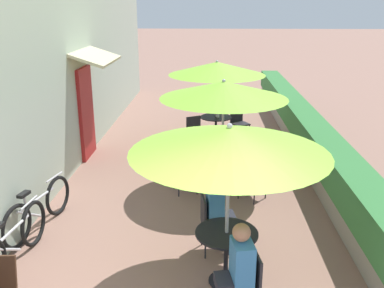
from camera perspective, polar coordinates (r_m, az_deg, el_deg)
cafe_facade_wall at (r=10.64m, az=-14.28°, el=10.27°), size 0.98×14.46×4.20m
planter_hedge at (r=10.81m, az=14.51°, el=1.93°), size 0.60×13.46×1.01m
patio_table_near at (r=5.61m, az=4.59°, el=-13.35°), size 0.80×0.80×0.73m
patio_umbrella_near at (r=5.01m, az=5.00°, el=0.54°), size 2.39×2.39×2.15m
cafe_chair_near_left at (r=5.04m, az=7.23°, el=-17.82°), size 0.46×0.46×0.87m
seated_patron_near_left at (r=4.91m, az=5.99°, el=-16.35°), size 0.45×0.38×1.25m
cafe_chair_near_right at (r=6.23m, az=2.52°, el=-10.04°), size 0.46×0.46×0.87m
seated_patron_near_right at (r=6.17m, az=3.58°, el=-8.58°), size 0.45×0.38×1.25m
patio_table_mid at (r=8.34m, az=4.02°, el=-2.38°), size 0.80×0.80×0.73m
patio_umbrella_mid at (r=7.95m, az=4.24°, el=7.19°), size 2.39×2.39×2.15m
cafe_chair_mid_left at (r=7.98m, az=8.45°, el=-3.65°), size 0.56×0.56×0.87m
cafe_chair_mid_right at (r=9.04m, az=4.35°, el=-0.85°), size 0.47×0.47×0.87m
cafe_chair_mid_back at (r=8.06m, az=-0.75°, el=-3.23°), size 0.51×0.51×0.87m
coffee_cup_mid at (r=8.14m, az=4.12°, el=-1.11°), size 0.07×0.07×0.09m
patio_table_far at (r=10.93m, az=3.20°, el=2.67°), size 0.80×0.80×0.73m
patio_umbrella_far at (r=10.64m, az=3.34°, el=10.03°), size 2.39×2.39×2.15m
cafe_chair_far_left at (r=10.53m, az=-0.08°, el=1.98°), size 0.54×0.54×0.87m
cafe_chair_far_right at (r=11.37m, az=6.23°, el=3.11°), size 0.54×0.54×0.87m
coffee_cup_far at (r=10.82m, az=3.46°, el=3.81°), size 0.07×0.07×0.09m
bicycle_leaning at (r=6.48m, az=-22.73°, el=-11.98°), size 0.24×1.79×0.78m
bicycle_second at (r=7.29m, az=-19.80°, el=-8.17°), size 0.45×1.76×0.78m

